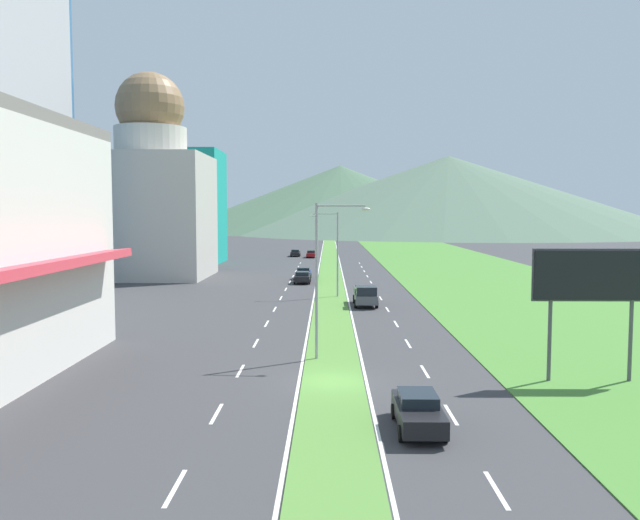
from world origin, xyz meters
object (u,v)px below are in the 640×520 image
object	(u,v)px
street_lamp_mid	(334,248)
car_2	(304,273)
pickup_truck_0	(365,296)
car_4	(418,411)
car_0	(311,254)
car_3	(295,253)
car_1	(302,277)
street_lamp_near	(323,270)
billboard_roadside	(592,281)

from	to	relation	value
street_lamp_mid	car_2	world-z (taller)	street_lamp_mid
street_lamp_mid	pickup_truck_0	size ratio (longest dim) A/B	1.62
pickup_truck_0	car_4	bearing A→B (deg)	0.29
car_0	pickup_truck_0	xyz separation A→B (m)	(6.84, -63.60, 0.25)
street_lamp_mid	car_3	size ratio (longest dim) A/B	1.88
car_0	car_4	size ratio (longest dim) A/B	1.06
car_0	pickup_truck_0	size ratio (longest dim) A/B	0.86
car_1	car_3	distance (m)	47.95
street_lamp_mid	car_1	bearing A→B (deg)	106.90
car_2	car_4	world-z (taller)	car_2
street_lamp_near	street_lamp_mid	distance (m)	28.04
street_lamp_near	car_0	xyz separation A→B (m)	(-3.04, 85.24, -4.65)
billboard_roadside	street_lamp_near	bearing A→B (deg)	160.87
car_2	street_lamp_near	bearing A→B (deg)	-176.30
street_lamp_near	car_4	distance (m)	13.54
street_lamp_mid	billboard_roadside	bearing A→B (deg)	-68.56
car_1	car_4	size ratio (longest dim) A/B	0.99
car_1	street_lamp_near	bearing A→B (deg)	-175.93
street_lamp_mid	pickup_truck_0	bearing A→B (deg)	-65.94
car_1	pickup_truck_0	size ratio (longest dim) A/B	0.80
car_2	pickup_truck_0	xyz separation A→B (m)	(6.76, -23.98, 0.21)
pickup_truck_0	car_2	bearing A→B (deg)	-164.27
billboard_roadside	car_4	bearing A→B (deg)	-143.56
car_0	car_1	distance (m)	44.54
street_lamp_near	car_3	world-z (taller)	street_lamp_near
car_0	car_4	bearing A→B (deg)	-175.88
car_4	street_lamp_near	bearing A→B (deg)	-161.80
billboard_roadside	car_2	xyz separation A→B (m)	(-16.80, 50.42, -4.50)
street_lamp_mid	billboard_roadside	distance (m)	35.26
car_3	car_4	bearing A→B (deg)	-174.18
car_1	car_3	size ratio (longest dim) A/B	0.92
street_lamp_mid	billboard_roadside	xyz separation A→B (m)	(12.89, -32.82, 0.21)
car_4	billboard_roadside	bearing A→B (deg)	126.44
car_1	car_2	world-z (taller)	car_2
car_2	pickup_truck_0	distance (m)	24.91
car_1	car_4	distance (m)	53.24
billboard_roadside	car_4	xyz separation A→B (m)	(-9.87, -7.29, -4.51)
street_lamp_near	car_2	bearing A→B (deg)	93.70
billboard_roadside	car_3	xyz separation A→B (m)	(-20.13, 93.34, -4.55)
car_0	car_3	size ratio (longest dim) A/B	0.99
car_0	pickup_truck_0	bearing A→B (deg)	-173.86
street_lamp_near	street_lamp_mid	xyz separation A→B (m)	(0.95, 28.02, -0.31)
street_lamp_mid	billboard_roadside	world-z (taller)	street_lamp_mid
car_0	pickup_truck_0	world-z (taller)	pickup_truck_0
car_0	car_4	distance (m)	97.58
street_lamp_near	car_1	xyz separation A→B (m)	(-2.90, 40.70, -4.63)
billboard_roadside	car_1	world-z (taller)	billboard_roadside
street_lamp_near	car_4	world-z (taller)	street_lamp_near
pickup_truck_0	car_3	bearing A→B (deg)	-171.42
street_lamp_near	street_lamp_mid	bearing A→B (deg)	88.05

